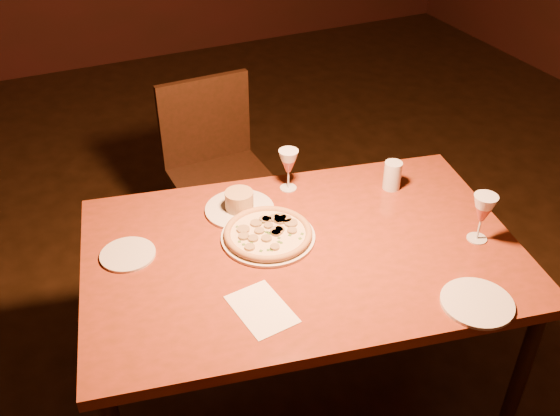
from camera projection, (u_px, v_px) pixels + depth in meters
name	position (u px, v px, depth m)	size (l,w,h in m)	color
floor	(322.00, 351.00, 2.62)	(7.00, 7.00, 0.00)	black
dining_table	(302.00, 264.00, 2.04)	(1.53, 1.13, 0.74)	maroon
chair_far	(218.00, 167.00, 2.86)	(0.44, 0.44, 0.89)	black
pizza_plate	(268.00, 234.00, 2.03)	(0.31, 0.31, 0.03)	silver
ramekin_saucer	(239.00, 205.00, 2.16)	(0.24, 0.24, 0.08)	silver
wine_glass_far	(288.00, 170.00, 2.24)	(0.07, 0.07, 0.16)	#AA4F47
wine_glass_right	(481.00, 218.00, 1.99)	(0.08, 0.08, 0.17)	#AA4F47
water_tumbler	(392.00, 175.00, 2.26)	(0.06, 0.06, 0.11)	silver
side_plate_left	(128.00, 254.00, 1.97)	(0.17, 0.17, 0.01)	silver
side_plate_near	(477.00, 303.00, 1.79)	(0.21, 0.21, 0.01)	silver
menu_card	(262.00, 309.00, 1.77)	(0.14, 0.20, 0.00)	white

